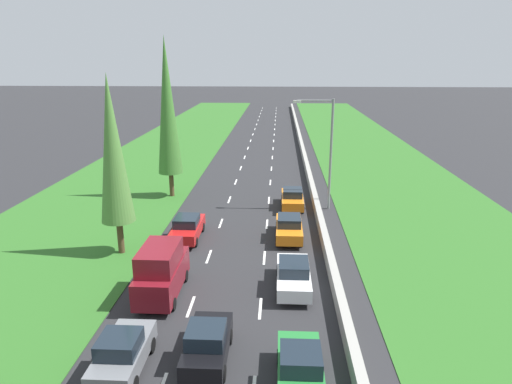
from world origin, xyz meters
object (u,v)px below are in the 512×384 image
green_hatchback_right_lane (300,368)px  black_hatchback_centre_lane (207,343)px  white_sedan_right_lane (293,275)px  street_light_mast (327,147)px  maroon_van_left_lane (161,271)px  orange_sedan_right_lane (289,227)px  poplar_tree_second (113,151)px  orange_sedan_right_lane_fifth (292,198)px  grey_hatchback_left_lane (122,353)px  red_sedan_left_lane (187,228)px  poplar_tree_third (167,107)px

green_hatchback_right_lane → black_hatchback_centre_lane: same height
white_sedan_right_lane → street_light_mast: (2.94, 13.77, 4.42)m
maroon_van_left_lane → black_hatchback_centre_lane: (3.20, -5.27, -0.56)m
white_sedan_right_lane → black_hatchback_centre_lane: black_hatchback_centre_lane is taller
maroon_van_left_lane → orange_sedan_right_lane: bearing=50.5°
white_sedan_right_lane → poplar_tree_second: size_ratio=0.40×
white_sedan_right_lane → maroon_van_left_lane: bearing=-171.2°
maroon_van_left_lane → green_hatchback_right_lane: bearing=-43.7°
white_sedan_right_lane → black_hatchback_centre_lane: (-3.68, -6.34, 0.02)m
street_light_mast → maroon_van_left_lane: bearing=-123.5°
white_sedan_right_lane → orange_sedan_right_lane_fifth: (0.30, 13.95, 0.00)m
grey_hatchback_left_lane → white_sedan_right_lane: (6.92, 7.12, -0.02)m
orange_sedan_right_lane → poplar_tree_second: bearing=-164.3°
orange_sedan_right_lane_fifth → poplar_tree_second: size_ratio=0.40×
black_hatchback_centre_lane → red_sedan_left_lane: 13.52m
maroon_van_left_lane → white_sedan_right_lane: (6.87, 1.07, -0.59)m
orange_sedan_right_lane → red_sedan_left_lane: same height
poplar_tree_third → street_light_mast: bearing=-12.2°
orange_sedan_right_lane_fifth → street_light_mast: street_light_mast is taller
green_hatchback_right_lane → black_hatchback_centre_lane: bearing=160.2°
white_sedan_right_lane → orange_sedan_right_lane: same height
grey_hatchback_left_lane → maroon_van_left_lane: (0.05, 6.05, 0.56)m
orange_sedan_right_lane → poplar_tree_second: size_ratio=0.40×
white_sedan_right_lane → street_light_mast: size_ratio=0.50×
maroon_van_left_lane → red_sedan_left_lane: maroon_van_left_lane is taller
red_sedan_left_lane → street_light_mast: (10.04, 7.03, 4.42)m
grey_hatchback_left_lane → poplar_tree_third: bearing=98.5°
orange_sedan_right_lane → orange_sedan_right_lane_fifth: size_ratio=1.00×
green_hatchback_right_lane → poplar_tree_third: bearing=113.4°
black_hatchback_centre_lane → red_sedan_left_lane: black_hatchback_centre_lane is taller
black_hatchback_centre_lane → orange_sedan_right_lane: 13.97m
orange_sedan_right_lane_fifth → white_sedan_right_lane: bearing=-91.2°
white_sedan_right_lane → poplar_tree_second: poplar_tree_second is taller
grey_hatchback_left_lane → poplar_tree_second: bearing=109.2°
orange_sedan_right_lane → maroon_van_left_lane: bearing=-129.5°
grey_hatchback_left_lane → street_light_mast: bearing=64.7°
green_hatchback_right_lane → street_light_mast: 22.09m
orange_sedan_right_lane → red_sedan_left_lane: (-6.99, -0.42, 0.00)m
red_sedan_left_lane → poplar_tree_second: poplar_tree_second is taller
black_hatchback_centre_lane → orange_sedan_right_lane_fifth: black_hatchback_centre_lane is taller
orange_sedan_right_lane → street_light_mast: 8.52m
green_hatchback_right_lane → poplar_tree_second: poplar_tree_second is taller
red_sedan_left_lane → orange_sedan_right_lane_fifth: (7.40, 7.21, 0.00)m
grey_hatchback_left_lane → white_sedan_right_lane: size_ratio=0.87×
black_hatchback_centre_lane → poplar_tree_third: 25.06m
street_light_mast → black_hatchback_centre_lane: bearing=-108.2°
orange_sedan_right_lane_fifth → grey_hatchback_left_lane: bearing=-108.9°
green_hatchback_right_lane → red_sedan_left_lane: size_ratio=0.87×
red_sedan_left_lane → orange_sedan_right_lane_fifth: same height
red_sedan_left_lane → maroon_van_left_lane: bearing=-88.4°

